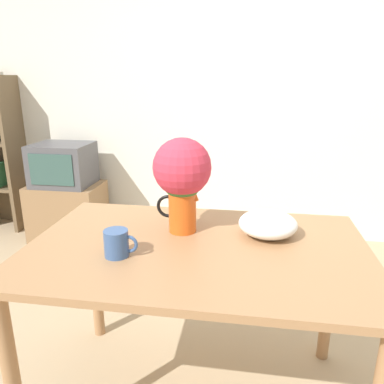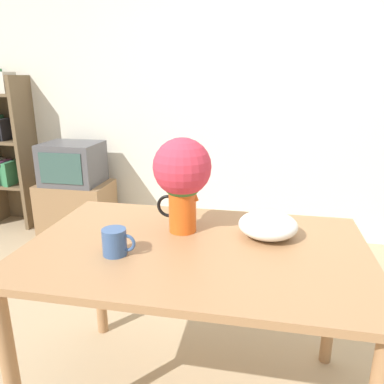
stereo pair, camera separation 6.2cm
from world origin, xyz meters
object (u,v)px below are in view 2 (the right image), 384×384
flower_vase (182,175)px  white_bowl (268,225)px  coffee_mug (115,242)px  tv_set (73,163)px

flower_vase → white_bowl: size_ratio=1.66×
coffee_mug → white_bowl: (0.57, 0.29, 0.00)m
tv_set → white_bowl: bearing=-41.2°
white_bowl → tv_set: size_ratio=0.50×
white_bowl → tv_set: white_bowl is taller
flower_vase → tv_set: (-1.36, 1.52, -0.35)m
flower_vase → tv_set: flower_vase is taller
flower_vase → tv_set: bearing=131.8°
flower_vase → tv_set: size_ratio=0.84×
flower_vase → coffee_mug: flower_vase is taller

